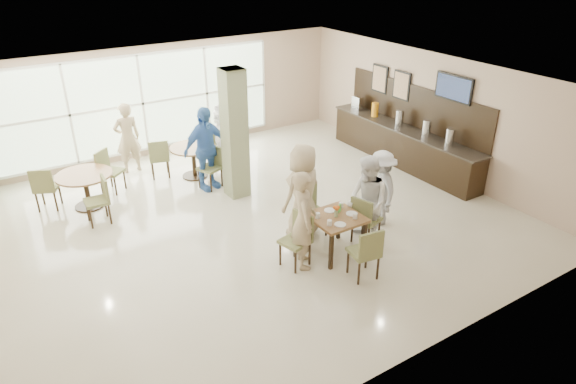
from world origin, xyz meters
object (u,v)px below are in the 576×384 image
teen_right (367,202)px  teen_standing (381,188)px  main_table (336,222)px  round_table_right (193,154)px  round_table_left (85,181)px  buffet_counter (403,143)px  teen_left (304,220)px  adult_b (224,138)px  teen_far (303,191)px  adult_standing (128,138)px  adult_a (205,149)px

teen_right → teen_standing: size_ratio=1.12×
main_table → round_table_right: (-0.78, 4.47, -0.08)m
round_table_left → buffet_counter: buffet_counter is taller
teen_left → adult_b: (0.66, 4.36, -0.04)m
teen_right → round_table_right: bearing=-148.9°
main_table → teen_far: size_ratio=0.48×
round_table_right → teen_right: teen_right is taller
teen_standing → adult_b: bearing=-140.0°
main_table → round_table_left: (-3.29, 4.24, -0.06)m
main_table → round_table_right: same height
teen_standing → adult_standing: size_ratio=0.89×
teen_left → adult_b: teen_left is taller
teen_left → adult_b: bearing=16.0°
buffet_counter → adult_a: 4.92m
main_table → buffet_counter: (3.93, 2.38, -0.09)m
buffet_counter → adult_standing: size_ratio=2.74×
teen_left → adult_a: (-0.11, 3.68, 0.07)m
teen_far → adult_a: bearing=-90.6°
round_table_left → round_table_right: bearing=5.1°
round_table_right → teen_right: 4.72m
adult_standing → buffet_counter: bearing=150.0°
teen_far → teen_right: 1.20m
teen_far → teen_standing: 1.59m
main_table → round_table_left: 5.37m
teen_far → teen_standing: bearing=148.3°
teen_far → adult_b: 3.49m
teen_left → adult_a: adult_a is taller
teen_left → round_table_right: bearing=25.9°
teen_standing → adult_standing: adult_standing is taller
teen_far → buffet_counter: bearing=-174.1°
teen_far → adult_b: teen_far is taller
teen_left → teen_far: size_ratio=0.97×
teen_far → adult_b: bearing=-105.7°
round_table_left → teen_far: (3.19, -3.35, 0.33)m
main_table → teen_standing: (1.41, 0.42, 0.12)m
adult_standing → teen_right: bearing=113.9°
round_table_right → adult_b: size_ratio=0.63×
buffet_counter → teen_left: bearing=-152.9°
buffet_counter → adult_standing: (-5.89, 3.20, 0.31)m
teen_right → adult_b: size_ratio=1.01×
round_table_left → teen_left: size_ratio=0.65×
round_table_right → buffet_counter: size_ratio=0.23×
main_table → adult_a: 3.80m
teen_far → teen_right: (0.79, -0.90, -0.05)m
main_table → teen_standing: bearing=16.5°
round_table_left → main_table: bearing=-52.2°
adult_b → adult_standing: size_ratio=0.99×
round_table_left → round_table_right: 2.52m
adult_standing → main_table: bearing=107.9°
teen_right → adult_a: size_ratio=0.90×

